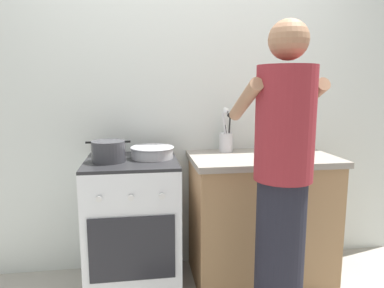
{
  "coord_description": "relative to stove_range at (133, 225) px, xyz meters",
  "views": [
    {
      "loc": [
        -0.29,
        -2.14,
        1.37
      ],
      "look_at": [
        0.05,
        0.12,
        1.0
      ],
      "focal_mm": 32.82,
      "sensor_mm": 36.0,
      "label": 1
    }
  ],
  "objects": [
    {
      "name": "back_wall",
      "position": [
        0.55,
        0.35,
        0.8
      ],
      "size": [
        3.2,
        0.1,
        2.5
      ],
      "color": "silver",
      "rests_on": "ground"
    },
    {
      "name": "countertop",
      "position": [
        0.9,
        0.0,
        0.0
      ],
      "size": [
        1.0,
        0.6,
        0.9
      ],
      "color": "#99724C",
      "rests_on": "ground"
    },
    {
      "name": "stove_range",
      "position": [
        0.0,
        0.0,
        0.0
      ],
      "size": [
        0.6,
        0.62,
        0.9
      ],
      "color": "silver",
      "rests_on": "ground"
    },
    {
      "name": "pot",
      "position": [
        -0.14,
        -0.04,
        0.52
      ],
      "size": [
        0.28,
        0.21,
        0.13
      ],
      "color": "#38383D",
      "rests_on": "stove_range"
    },
    {
      "name": "mixing_bowl",
      "position": [
        0.14,
        0.04,
        0.49
      ],
      "size": [
        0.29,
        0.29,
        0.08
      ],
      "color": "#B7B7BC",
      "rests_on": "stove_range"
    },
    {
      "name": "utensil_crock",
      "position": [
        0.68,
        0.19,
        0.56
      ],
      "size": [
        0.1,
        0.1,
        0.33
      ],
      "color": "silver",
      "rests_on": "countertop"
    },
    {
      "name": "spice_bottle",
      "position": [
        0.92,
        0.04,
        0.5
      ],
      "size": [
        0.04,
        0.04,
        0.09
      ],
      "color": "silver",
      "rests_on": "countertop"
    },
    {
      "name": "oil_bottle",
      "position": [
        1.11,
        -0.03,
        0.54
      ],
      "size": [
        0.06,
        0.06,
        0.22
      ],
      "color": "gold",
      "rests_on": "countertop"
    },
    {
      "name": "person",
      "position": [
        0.79,
        -0.62,
        0.41
      ],
      "size": [
        0.41,
        0.5,
        1.7
      ],
      "color": "black",
      "rests_on": "ground"
    }
  ]
}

